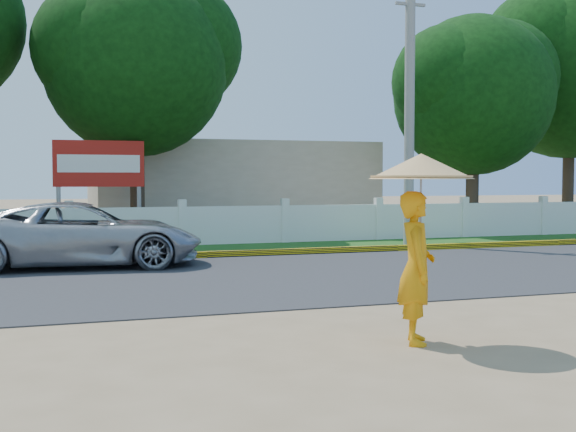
{
  "coord_description": "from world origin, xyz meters",
  "views": [
    {
      "loc": [
        -3.59,
        -8.64,
        1.89
      ],
      "look_at": [
        0.0,
        2.0,
        1.3
      ],
      "focal_mm": 45.0,
      "sensor_mm": 36.0,
      "label": 1
    }
  ],
  "objects_px": {
    "utility_pole": "(409,111)",
    "billboard": "(99,169)",
    "vehicle": "(83,235)",
    "monk_with_parasol": "(419,220)"
  },
  "relations": [
    {
      "from": "utility_pole",
      "to": "billboard",
      "type": "relative_size",
      "value": 2.54
    },
    {
      "from": "utility_pole",
      "to": "vehicle",
      "type": "bearing_deg",
      "value": -166.21
    },
    {
      "from": "vehicle",
      "to": "billboard",
      "type": "relative_size",
      "value": 1.69
    },
    {
      "from": "utility_pole",
      "to": "vehicle",
      "type": "xyz_separation_m",
      "value": [
        -8.9,
        -2.19,
        -3.05
      ]
    },
    {
      "from": "vehicle",
      "to": "billboard",
      "type": "xyz_separation_m",
      "value": [
        0.71,
        5.1,
        1.45
      ]
    },
    {
      "from": "utility_pole",
      "to": "billboard",
      "type": "bearing_deg",
      "value": 160.39
    },
    {
      "from": "vehicle",
      "to": "billboard",
      "type": "distance_m",
      "value": 5.35
    },
    {
      "from": "billboard",
      "to": "vehicle",
      "type": "bearing_deg",
      "value": -97.92
    },
    {
      "from": "utility_pole",
      "to": "monk_with_parasol",
      "type": "relative_size",
      "value": 3.45
    },
    {
      "from": "billboard",
      "to": "monk_with_parasol",
      "type": "bearing_deg",
      "value": -79.33
    }
  ]
}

